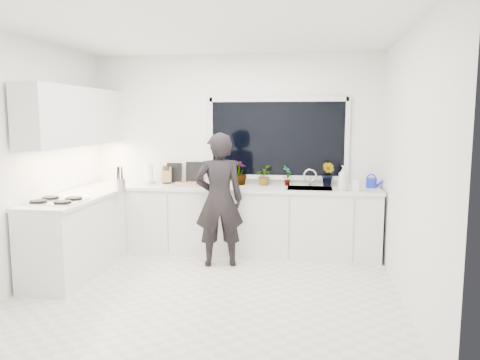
# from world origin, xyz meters

# --- Properties ---
(floor) EXTENTS (4.00, 3.50, 0.02)m
(floor) POSITION_xyz_m (0.00, 0.00, -0.01)
(floor) COLOR beige
(floor) RESTS_ON ground
(wall_back) EXTENTS (4.00, 0.02, 2.70)m
(wall_back) POSITION_xyz_m (0.00, 1.76, 1.35)
(wall_back) COLOR white
(wall_back) RESTS_ON ground
(wall_left) EXTENTS (0.02, 3.50, 2.70)m
(wall_left) POSITION_xyz_m (-2.01, 0.00, 1.35)
(wall_left) COLOR white
(wall_left) RESTS_ON ground
(wall_right) EXTENTS (0.02, 3.50, 2.70)m
(wall_right) POSITION_xyz_m (2.01, 0.00, 1.35)
(wall_right) COLOR white
(wall_right) RESTS_ON ground
(ceiling) EXTENTS (4.00, 3.50, 0.02)m
(ceiling) POSITION_xyz_m (0.00, 0.00, 2.71)
(ceiling) COLOR white
(ceiling) RESTS_ON wall_back
(window) EXTENTS (1.80, 0.02, 1.00)m
(window) POSITION_xyz_m (0.60, 1.73, 1.55)
(window) COLOR black
(window) RESTS_ON wall_back
(base_cabinets_back) EXTENTS (3.92, 0.58, 0.88)m
(base_cabinets_back) POSITION_xyz_m (0.00, 1.45, 0.44)
(base_cabinets_back) COLOR white
(base_cabinets_back) RESTS_ON floor
(base_cabinets_left) EXTENTS (0.58, 1.60, 0.88)m
(base_cabinets_left) POSITION_xyz_m (-1.67, 0.35, 0.44)
(base_cabinets_left) COLOR white
(base_cabinets_left) RESTS_ON floor
(countertop_back) EXTENTS (3.94, 0.62, 0.04)m
(countertop_back) POSITION_xyz_m (0.00, 1.44, 0.90)
(countertop_back) COLOR silver
(countertop_back) RESTS_ON base_cabinets_back
(countertop_left) EXTENTS (0.62, 1.60, 0.04)m
(countertop_left) POSITION_xyz_m (-1.67, 0.35, 0.90)
(countertop_left) COLOR silver
(countertop_left) RESTS_ON base_cabinets_left
(upper_cabinets) EXTENTS (0.34, 2.10, 0.70)m
(upper_cabinets) POSITION_xyz_m (-1.79, 0.70, 1.85)
(upper_cabinets) COLOR white
(upper_cabinets) RESTS_ON wall_left
(sink) EXTENTS (0.58, 0.42, 0.14)m
(sink) POSITION_xyz_m (1.05, 1.45, 0.87)
(sink) COLOR silver
(sink) RESTS_ON countertop_back
(faucet) EXTENTS (0.03, 0.03, 0.22)m
(faucet) POSITION_xyz_m (1.05, 1.65, 1.03)
(faucet) COLOR silver
(faucet) RESTS_ON countertop_back
(stovetop) EXTENTS (0.56, 0.48, 0.03)m
(stovetop) POSITION_xyz_m (-1.69, -0.00, 0.94)
(stovetop) COLOR black
(stovetop) RESTS_ON countertop_left
(person) EXTENTS (0.69, 0.54, 1.66)m
(person) POSITION_xyz_m (-0.05, 0.90, 0.83)
(person) COLOR black
(person) RESTS_ON floor
(pizza_tray) EXTENTS (0.51, 0.44, 0.03)m
(pizza_tray) POSITION_xyz_m (-0.56, 1.42, 0.94)
(pizza_tray) COLOR silver
(pizza_tray) RESTS_ON countertop_back
(pizza) EXTENTS (0.46, 0.40, 0.01)m
(pizza) POSITION_xyz_m (-0.56, 1.42, 0.95)
(pizza) COLOR #B22017
(pizza) RESTS_ON pizza_tray
(watering_can) EXTENTS (0.17, 0.17, 0.13)m
(watering_can) POSITION_xyz_m (1.85, 1.61, 0.98)
(watering_can) COLOR #1628D4
(watering_can) RESTS_ON countertop_back
(paper_towel_roll) EXTENTS (0.12, 0.12, 0.26)m
(paper_towel_roll) POSITION_xyz_m (-1.18, 1.55, 1.05)
(paper_towel_roll) COLOR white
(paper_towel_roll) RESTS_ON countertop_back
(knife_block) EXTENTS (0.15, 0.13, 0.22)m
(knife_block) POSITION_xyz_m (-0.94, 1.59, 1.03)
(knife_block) COLOR olive
(knife_block) RESTS_ON countertop_back
(utensil_crock) EXTENTS (0.16, 0.16, 0.16)m
(utensil_crock) POSITION_xyz_m (-1.29, 0.80, 1.00)
(utensil_crock) COLOR #B1B1B6
(utensil_crock) RESTS_ON countertop_left
(picture_frame_large) EXTENTS (0.22, 0.02, 0.28)m
(picture_frame_large) POSITION_xyz_m (-0.86, 1.69, 1.06)
(picture_frame_large) COLOR black
(picture_frame_large) RESTS_ON countertop_back
(picture_frame_small) EXTENTS (0.25, 0.05, 0.30)m
(picture_frame_small) POSITION_xyz_m (-0.56, 1.69, 1.07)
(picture_frame_small) COLOR black
(picture_frame_small) RESTS_ON countertop_back
(herb_plants) EXTENTS (1.44, 0.29, 0.34)m
(herb_plants) POSITION_xyz_m (0.56, 1.61, 1.07)
(herb_plants) COLOR #26662D
(herb_plants) RESTS_ON countertop_back
(soap_bottles) EXTENTS (0.33, 0.17, 0.32)m
(soap_bottles) POSITION_xyz_m (1.51, 1.30, 1.06)
(soap_bottles) COLOR #D8BF66
(soap_bottles) RESTS_ON countertop_back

